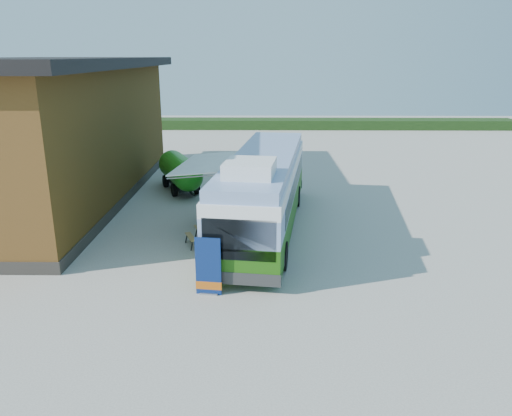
{
  "coord_description": "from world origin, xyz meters",
  "views": [
    {
      "loc": [
        0.83,
        -16.47,
        7.62
      ],
      "look_at": [
        0.57,
        3.8,
        1.4
      ],
      "focal_mm": 35.0,
      "sensor_mm": 36.0,
      "label": 1
    }
  ],
  "objects_px": {
    "picnic_table": "(203,233)",
    "person_a": "(249,182)",
    "person_b": "(230,191)",
    "slurry_tanker": "(180,171)",
    "bus": "(264,189)",
    "banner": "(208,272)"
  },
  "relations": [
    {
      "from": "banner",
      "to": "person_a",
      "type": "distance_m",
      "value": 12.28
    },
    {
      "from": "picnic_table",
      "to": "banner",
      "type": "bearing_deg",
      "value": -102.74
    },
    {
      "from": "person_a",
      "to": "picnic_table",
      "type": "bearing_deg",
      "value": -145.39
    },
    {
      "from": "bus",
      "to": "person_b",
      "type": "distance_m",
      "value": 4.33
    },
    {
      "from": "person_a",
      "to": "slurry_tanker",
      "type": "height_order",
      "value": "slurry_tanker"
    },
    {
      "from": "slurry_tanker",
      "to": "picnic_table",
      "type": "bearing_deg",
      "value": -98.48
    },
    {
      "from": "person_b",
      "to": "slurry_tanker",
      "type": "distance_m",
      "value": 4.38
    },
    {
      "from": "person_a",
      "to": "bus",
      "type": "bearing_deg",
      "value": -124.72
    },
    {
      "from": "picnic_table",
      "to": "person_b",
      "type": "height_order",
      "value": "person_b"
    },
    {
      "from": "bus",
      "to": "picnic_table",
      "type": "relative_size",
      "value": 8.34
    },
    {
      "from": "slurry_tanker",
      "to": "bus",
      "type": "bearing_deg",
      "value": -77.87
    },
    {
      "from": "banner",
      "to": "person_b",
      "type": "relative_size",
      "value": 1.28
    },
    {
      "from": "bus",
      "to": "person_a",
      "type": "distance_m",
      "value": 5.95
    },
    {
      "from": "picnic_table",
      "to": "slurry_tanker",
      "type": "bearing_deg",
      "value": 83.1
    },
    {
      "from": "person_b",
      "to": "slurry_tanker",
      "type": "bearing_deg",
      "value": -117.8
    },
    {
      "from": "person_b",
      "to": "slurry_tanker",
      "type": "height_order",
      "value": "slurry_tanker"
    },
    {
      "from": "bus",
      "to": "picnic_table",
      "type": "height_order",
      "value": "bus"
    },
    {
      "from": "person_b",
      "to": "person_a",
      "type": "bearing_deg",
      "value": 170.94
    },
    {
      "from": "picnic_table",
      "to": "slurry_tanker",
      "type": "height_order",
      "value": "slurry_tanker"
    },
    {
      "from": "picnic_table",
      "to": "person_a",
      "type": "relative_size",
      "value": 0.99
    },
    {
      "from": "banner",
      "to": "person_b",
      "type": "xyz_separation_m",
      "value": [
        0.08,
        10.24,
        -0.04
      ]
    },
    {
      "from": "banner",
      "to": "person_a",
      "type": "xyz_separation_m",
      "value": [
        1.04,
        12.24,
        -0.02
      ]
    }
  ]
}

